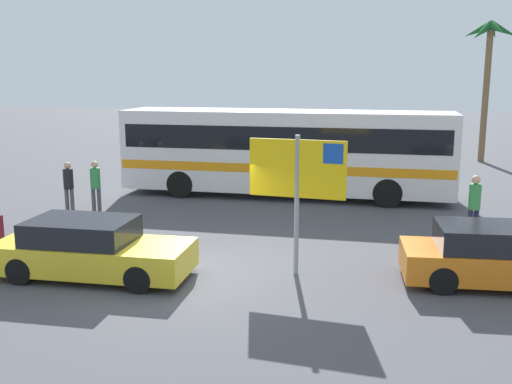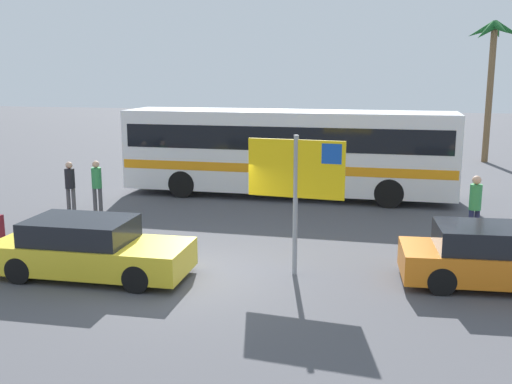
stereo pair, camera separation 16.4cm
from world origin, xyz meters
name	(u,v)px [view 1 (the left image)]	position (x,y,z in m)	size (l,w,h in m)	color
ground	(194,277)	(0.00, 0.00, 0.00)	(120.00, 120.00, 0.00)	#4C4C51
bus_front_coach	(286,149)	(0.51, 9.29, 1.78)	(12.05, 2.51, 3.17)	white
ferry_sign	(299,174)	(2.28, 0.68, 2.33)	(2.20, 0.25, 3.20)	gray
car_yellow	(90,249)	(-2.27, -0.48, 0.64)	(4.46, 1.85, 1.32)	yellow
car_orange	(495,257)	(6.53, 0.92, 0.63)	(4.14, 1.97, 1.32)	orange
pedestrian_crossing_lot	(474,202)	(6.55, 4.47, 1.08)	(0.32, 0.32, 1.82)	#1E2347
pedestrian_near_sign	(69,183)	(-5.94, 5.02, 1.00)	(0.32, 0.32, 1.70)	#4C4C51
pedestrian_by_bus	(95,183)	(-5.05, 5.14, 1.03)	(0.32, 0.32, 1.74)	#4C4C51
palm_tree_seaside	(489,53)	(8.96, 20.08, 5.50)	(2.71, 2.76, 7.09)	brown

